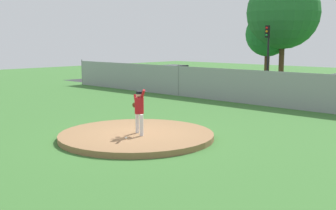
# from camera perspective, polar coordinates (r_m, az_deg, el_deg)

# --- Properties ---
(ground_plane) EXTENTS (80.00, 80.00, 0.00)m
(ground_plane) POSITION_cam_1_polar(r_m,az_deg,el_deg) (19.83, 8.71, -1.61)
(ground_plane) COLOR #386B2D
(asphalt_strip) EXTENTS (44.00, 7.00, 0.01)m
(asphalt_strip) POSITION_cam_1_polar(r_m,az_deg,el_deg) (27.17, 19.02, 0.76)
(asphalt_strip) COLOR #2B2B2D
(asphalt_strip) RESTS_ON ground_plane
(pitchers_mound) EXTENTS (5.56, 5.56, 0.20)m
(pitchers_mound) POSITION_cam_1_polar(r_m,az_deg,el_deg) (15.36, -4.24, -4.12)
(pitchers_mound) COLOR olive
(pitchers_mound) RESTS_ON ground_plane
(pitcher_youth) EXTENTS (0.79, 0.36, 1.64)m
(pitcher_youth) POSITION_cam_1_polar(r_m,az_deg,el_deg) (14.94, -3.91, -0.40)
(pitcher_youth) COLOR silver
(pitcher_youth) RESTS_ON pitchers_mound
(baseball) EXTENTS (0.07, 0.07, 0.07)m
(baseball) POSITION_cam_1_polar(r_m,az_deg,el_deg) (14.41, -5.67, -4.42)
(baseball) COLOR white
(baseball) RESTS_ON pitchers_mound
(chainlink_fence) EXTENTS (35.09, 0.07, 2.01)m
(chainlink_fence) POSITION_cam_1_polar(r_m,az_deg,el_deg) (23.06, 14.46, 2.03)
(chainlink_fence) COLOR gray
(chainlink_fence) RESTS_ON ground_plane
(parked_car_silver) EXTENTS (2.01, 4.79, 1.61)m
(parked_car_silver) POSITION_cam_1_polar(r_m,az_deg,el_deg) (33.30, 0.19, 3.92)
(parked_car_silver) COLOR #B7BABF
(parked_car_silver) RESTS_ON ground_plane
(traffic_cone_orange) EXTENTS (0.40, 0.40, 0.55)m
(traffic_cone_orange) POSITION_cam_1_polar(r_m,az_deg,el_deg) (30.02, 11.66, 2.25)
(traffic_cone_orange) COLOR orange
(traffic_cone_orange) RESTS_ON asphalt_strip
(traffic_light_near) EXTENTS (0.28, 0.46, 4.63)m
(traffic_light_near) POSITION_cam_1_polar(r_m,az_deg,el_deg) (33.07, 13.22, 7.83)
(traffic_light_near) COLOR black
(traffic_light_near) RESTS_ON ground_plane
(tree_slender_far) EXTENTS (3.78, 3.78, 5.95)m
(tree_slender_far) POSITION_cam_1_polar(r_m,az_deg,el_deg) (37.67, 13.25, 9.20)
(tree_slender_far) COLOR #4C331E
(tree_slender_far) RESTS_ON ground_plane
(tree_broad_right) EXTENTS (5.96, 5.96, 8.77)m
(tree_broad_right) POSITION_cam_1_polar(r_m,az_deg,el_deg) (36.76, 15.21, 11.87)
(tree_broad_right) COLOR #4C331E
(tree_broad_right) RESTS_ON ground_plane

